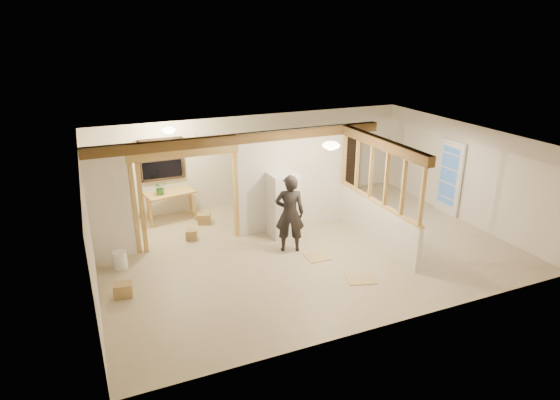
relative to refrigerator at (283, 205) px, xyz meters
name	(u,v)px	position (x,y,z in m)	size (l,w,h in m)	color
floor	(305,247)	(0.20, -0.83, -0.78)	(9.00, 6.50, 0.01)	#BFAD8E
ceiling	(307,141)	(0.20, -0.83, 1.73)	(9.00, 6.50, 0.01)	white
wall_back	(256,159)	(0.20, 2.42, 0.48)	(9.00, 0.01, 2.50)	silver
wall_front	(394,260)	(0.20, -4.08, 0.48)	(9.00, 0.01, 2.50)	silver
wall_left	(89,228)	(-4.30, -0.83, 0.48)	(0.01, 6.50, 2.50)	silver
wall_right	(464,172)	(4.70, -0.83, 0.48)	(0.01, 6.50, 2.50)	silver
partition_left_stub	(109,203)	(-3.85, 0.37, 0.48)	(0.90, 0.12, 2.50)	white
partition_center	(292,179)	(0.40, 0.37, 0.48)	(2.80, 0.12, 2.50)	white
doorway_frame	(187,199)	(-2.20, 0.37, 0.33)	(2.46, 0.14, 2.20)	tan
header_beam_back	(244,138)	(-0.80, 0.37, 1.61)	(7.00, 0.18, 0.22)	brown
header_beam_right	(381,143)	(1.80, -1.23, 1.61)	(0.18, 3.30, 0.22)	brown
pony_wall	(375,222)	(1.80, -1.23, -0.27)	(0.12, 3.20, 1.00)	white
stud_partition	(379,175)	(1.80, -1.23, 0.89)	(0.14, 3.20, 1.32)	tan
window_back	(162,159)	(-2.40, 2.34, 0.78)	(1.12, 0.10, 1.10)	black
french_door	(449,178)	(4.62, -0.43, 0.23)	(0.12, 0.86, 2.00)	white
ceiling_dome_main	(331,145)	(0.50, -1.33, 1.71)	(0.36, 0.36, 0.16)	#FFEABF
ceiling_dome_util	(169,130)	(-2.30, 1.47, 1.71)	(0.32, 0.32, 0.14)	#FFEABF
hanging_bulb	(197,147)	(-1.80, 0.77, 1.41)	(0.07, 0.07, 0.07)	#FFD88C
refrigerator	(283,205)	(0.00, 0.00, 0.00)	(0.64, 0.62, 1.55)	white
woman	(290,213)	(-0.20, -0.84, 0.12)	(0.65, 0.43, 1.79)	black
work_table	(171,206)	(-2.32, 1.95, -0.39)	(1.22, 0.61, 0.77)	tan
potted_plant	(160,188)	(-2.57, 1.87, 0.17)	(0.32, 0.28, 0.36)	#31782F
shop_vac	(105,230)	(-4.00, 1.18, -0.46)	(0.48, 0.48, 0.62)	#A81A0A
bookshelf	(346,164)	(3.01, 2.21, 0.07)	(0.84, 0.28, 1.68)	black
bucket	(120,260)	(-3.81, -0.23, -0.59)	(0.30, 0.30, 0.38)	silver
box_util_a	(204,219)	(-1.61, 1.39, -0.64)	(0.32, 0.27, 0.27)	#A98751
box_util_b	(191,234)	(-2.12, 0.61, -0.65)	(0.26, 0.26, 0.24)	#A98751
box_front	(123,290)	(-3.87, -1.38, -0.64)	(0.33, 0.27, 0.27)	#A98751
floor_panel_near	(317,257)	(0.22, -1.40, -0.76)	(0.49, 0.49, 0.02)	tan
floor_panel_far	(361,279)	(0.59, -2.60, -0.76)	(0.57, 0.46, 0.02)	tan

